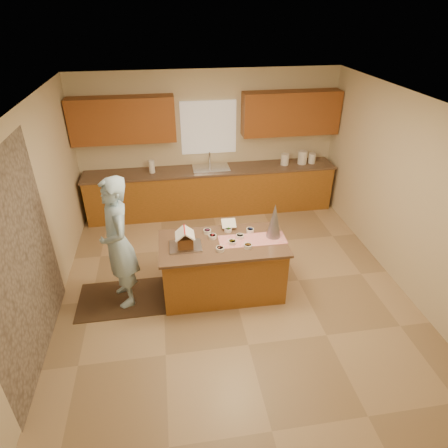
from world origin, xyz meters
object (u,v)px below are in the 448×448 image
Objects in this scene: tinsel_tree at (274,221)px; boy at (118,244)px; island_base at (223,268)px; gingerbread_house at (185,240)px.

tinsel_tree is 2.13m from boy.
boy reaches higher than tinsel_tree.
boy is (-1.40, 0.04, 0.54)m from island_base.
island_base is at bearing -177.00° from tinsel_tree.
tinsel_tree is at bearing 72.69° from boy.
tinsel_tree is 1.25m from gingerbread_house.
boy is at bearing 174.85° from gingerbread_house.
island_base is 1.02m from tinsel_tree.
island_base is 6.36× the size of gingerbread_house.
tinsel_tree reaches higher than island_base.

